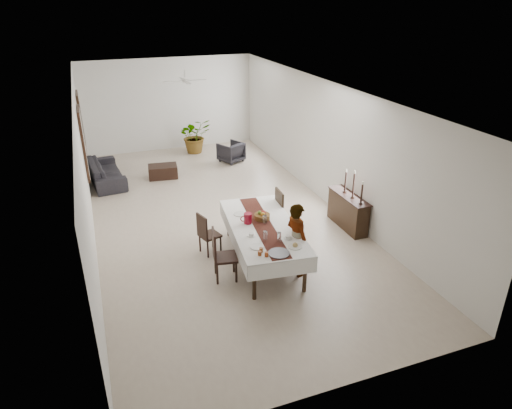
% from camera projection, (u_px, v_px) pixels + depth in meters
% --- Properties ---
extents(floor, '(6.00, 12.00, 0.00)m').
position_uv_depth(floor, '(218.00, 216.00, 11.65)').
color(floor, '#C4B39C').
rests_on(floor, ground).
extents(ceiling, '(6.00, 12.00, 0.02)m').
position_uv_depth(ceiling, '(213.00, 89.00, 10.30)').
color(ceiling, silver).
rests_on(ceiling, wall_back).
extents(wall_back, '(6.00, 0.02, 3.20)m').
position_uv_depth(wall_back, '(169.00, 105.00, 16.08)').
color(wall_back, silver).
rests_on(wall_back, floor).
extents(wall_front, '(6.00, 0.02, 3.20)m').
position_uv_depth(wall_front, '(342.00, 298.00, 5.88)').
color(wall_front, silver).
rests_on(wall_front, floor).
extents(wall_left, '(0.02, 12.00, 3.20)m').
position_uv_depth(wall_left, '(84.00, 172.00, 10.03)').
color(wall_left, silver).
rests_on(wall_left, floor).
extents(wall_right, '(0.02, 12.00, 3.20)m').
position_uv_depth(wall_right, '(326.00, 143.00, 11.93)').
color(wall_right, silver).
rests_on(wall_right, floor).
extents(dining_table_top, '(1.41, 2.77, 0.06)m').
position_uv_depth(dining_table_top, '(263.00, 227.00, 9.37)').
color(dining_table_top, black).
rests_on(dining_table_top, table_leg_fl).
extents(table_leg_fl, '(0.09, 0.09, 0.78)m').
position_uv_depth(table_leg_fl, '(254.00, 281.00, 8.32)').
color(table_leg_fl, black).
rests_on(table_leg_fl, floor).
extents(table_leg_fr, '(0.09, 0.09, 0.78)m').
position_uv_depth(table_leg_fr, '(305.00, 274.00, 8.54)').
color(table_leg_fr, black).
rests_on(table_leg_fr, floor).
extents(table_leg_bl, '(0.09, 0.09, 0.78)m').
position_uv_depth(table_leg_bl, '(229.00, 220.00, 10.55)').
color(table_leg_bl, black).
rests_on(table_leg_bl, floor).
extents(table_leg_br, '(0.09, 0.09, 0.78)m').
position_uv_depth(table_leg_br, '(269.00, 216.00, 10.76)').
color(table_leg_br, black).
rests_on(table_leg_br, floor).
extents(tablecloth_top, '(1.63, 2.99, 0.01)m').
position_uv_depth(tablecloth_top, '(263.00, 225.00, 9.36)').
color(tablecloth_top, white).
rests_on(tablecloth_top, dining_table_top).
extents(tablecloth_drape_left, '(0.34, 2.84, 0.33)m').
position_uv_depth(tablecloth_drape_left, '(232.00, 236.00, 9.28)').
color(tablecloth_drape_left, silver).
rests_on(tablecloth_drape_left, dining_table_top).
extents(tablecloth_drape_right, '(0.34, 2.84, 0.33)m').
position_uv_depth(tablecloth_drape_right, '(293.00, 229.00, 9.56)').
color(tablecloth_drape_right, white).
rests_on(tablecloth_drape_right, dining_table_top).
extents(tablecloth_drape_near, '(1.30, 0.16, 0.33)m').
position_uv_depth(tablecloth_drape_near, '(283.00, 269.00, 8.17)').
color(tablecloth_drape_near, white).
rests_on(tablecloth_drape_near, dining_table_top).
extents(tablecloth_drape_far, '(1.30, 0.16, 0.33)m').
position_uv_depth(tablecloth_drape_far, '(247.00, 204.00, 10.68)').
color(tablecloth_drape_far, white).
rests_on(tablecloth_drape_far, dining_table_top).
extents(table_runner, '(0.70, 2.80, 0.00)m').
position_uv_depth(table_runner, '(263.00, 225.00, 9.35)').
color(table_runner, '#552218').
rests_on(table_runner, tablecloth_top).
extents(red_pitcher, '(0.18, 0.18, 0.22)m').
position_uv_depth(red_pitcher, '(248.00, 218.00, 9.39)').
color(red_pitcher, maroon).
rests_on(red_pitcher, tablecloth_top).
extents(pitcher_handle, '(0.13, 0.04, 0.13)m').
position_uv_depth(pitcher_handle, '(243.00, 219.00, 9.37)').
color(pitcher_handle, maroon).
rests_on(pitcher_handle, red_pitcher).
extents(wine_glass_near, '(0.08, 0.08, 0.19)m').
position_uv_depth(wine_glass_near, '(279.00, 237.00, 8.71)').
color(wine_glass_near, white).
rests_on(wine_glass_near, tablecloth_top).
extents(wine_glass_mid, '(0.08, 0.08, 0.19)m').
position_uv_depth(wine_glass_mid, '(265.00, 236.00, 8.75)').
color(wine_glass_mid, white).
rests_on(wine_glass_mid, tablecloth_top).
extents(wine_glass_far, '(0.08, 0.08, 0.19)m').
position_uv_depth(wine_glass_far, '(265.00, 220.00, 9.37)').
color(wine_glass_far, white).
rests_on(wine_glass_far, tablecloth_top).
extents(teacup_right, '(0.10, 0.10, 0.07)m').
position_uv_depth(teacup_right, '(288.00, 237.00, 8.82)').
color(teacup_right, white).
rests_on(teacup_right, saucer_right).
extents(saucer_right, '(0.17, 0.17, 0.01)m').
position_uv_depth(saucer_right, '(288.00, 238.00, 8.84)').
color(saucer_right, silver).
rests_on(saucer_right, tablecloth_top).
extents(teacup_left, '(0.10, 0.10, 0.07)m').
position_uv_depth(teacup_left, '(251.00, 234.00, 8.92)').
color(teacup_left, silver).
rests_on(teacup_left, saucer_left).
extents(saucer_left, '(0.17, 0.17, 0.01)m').
position_uv_depth(saucer_left, '(251.00, 236.00, 8.94)').
color(saucer_left, white).
rests_on(saucer_left, tablecloth_top).
extents(plate_near_right, '(0.27, 0.27, 0.02)m').
position_uv_depth(plate_near_right, '(295.00, 246.00, 8.55)').
color(plate_near_right, white).
rests_on(plate_near_right, tablecloth_top).
extents(bread_near_right, '(0.10, 0.10, 0.10)m').
position_uv_depth(bread_near_right, '(295.00, 245.00, 8.54)').
color(bread_near_right, tan).
rests_on(bread_near_right, plate_near_right).
extents(plate_near_left, '(0.27, 0.27, 0.02)m').
position_uv_depth(plate_near_left, '(257.00, 247.00, 8.54)').
color(plate_near_left, silver).
rests_on(plate_near_left, tablecloth_top).
extents(plate_far_left, '(0.27, 0.27, 0.02)m').
position_uv_depth(plate_far_left, '(240.00, 214.00, 9.81)').
color(plate_far_left, silver).
rests_on(plate_far_left, tablecloth_top).
extents(serving_tray, '(0.40, 0.40, 0.02)m').
position_uv_depth(serving_tray, '(279.00, 253.00, 8.32)').
color(serving_tray, '#3C3D41').
rests_on(serving_tray, tablecloth_top).
extents(jam_jar_a, '(0.07, 0.07, 0.08)m').
position_uv_depth(jam_jar_a, '(267.00, 254.00, 8.23)').
color(jam_jar_a, '#943B15').
rests_on(jam_jar_a, tablecloth_top).
extents(jam_jar_b, '(0.07, 0.07, 0.08)m').
position_uv_depth(jam_jar_b, '(260.00, 253.00, 8.26)').
color(jam_jar_b, brown).
rests_on(jam_jar_b, tablecloth_top).
extents(jam_jar_c, '(0.07, 0.07, 0.08)m').
position_uv_depth(jam_jar_c, '(261.00, 250.00, 8.37)').
color(jam_jar_c, brown).
rests_on(jam_jar_c, tablecloth_top).
extents(fruit_basket, '(0.33, 0.33, 0.11)m').
position_uv_depth(fruit_basket, '(262.00, 217.00, 9.59)').
color(fruit_basket, brown).
rests_on(fruit_basket, tablecloth_top).
extents(fruit_red, '(0.10, 0.10, 0.10)m').
position_uv_depth(fruit_red, '(263.00, 212.00, 9.58)').
color(fruit_red, maroon).
rests_on(fruit_red, fruit_basket).
extents(fruit_green, '(0.09, 0.09, 0.09)m').
position_uv_depth(fruit_green, '(260.00, 213.00, 9.57)').
color(fruit_green, '#517824').
rests_on(fruit_green, fruit_basket).
extents(fruit_yellow, '(0.09, 0.09, 0.09)m').
position_uv_depth(fruit_yellow, '(263.00, 214.00, 9.50)').
color(fruit_yellow, orange).
rests_on(fruit_yellow, fruit_basket).
extents(chair_right_near_seat, '(0.53, 0.53, 0.05)m').
position_uv_depth(chair_right_near_seat, '(289.00, 247.00, 9.30)').
color(chair_right_near_seat, black).
rests_on(chair_right_near_seat, chair_right_near_leg_fl).
extents(chair_right_near_leg_fl, '(0.05, 0.05, 0.45)m').
position_uv_depth(chair_right_near_leg_fl, '(300.00, 261.00, 9.27)').
color(chair_right_near_leg_fl, black).
rests_on(chair_right_near_leg_fl, floor).
extents(chair_right_near_leg_fr, '(0.05, 0.05, 0.45)m').
position_uv_depth(chair_right_near_leg_fr, '(295.00, 252.00, 9.60)').
color(chair_right_near_leg_fr, black).
rests_on(chair_right_near_leg_fr, floor).
extents(chair_right_near_leg_bl, '(0.05, 0.05, 0.45)m').
position_uv_depth(chair_right_near_leg_bl, '(282.00, 263.00, 9.21)').
color(chair_right_near_leg_bl, black).
rests_on(chair_right_near_leg_bl, floor).
extents(chair_right_near_leg_br, '(0.05, 0.05, 0.45)m').
position_uv_depth(chair_right_near_leg_br, '(278.00, 253.00, 9.54)').
color(chair_right_near_leg_br, black).
rests_on(chair_right_near_leg_br, floor).
extents(chair_right_near_back, '(0.13, 0.45, 0.58)m').
position_uv_depth(chair_right_near_back, '(299.00, 232.00, 9.20)').
color(chair_right_near_back, black).
rests_on(chair_right_near_back, chair_right_near_seat).
extents(chair_right_far_seat, '(0.52, 0.52, 0.06)m').
position_uv_depth(chair_right_far_seat, '(270.00, 218.00, 10.41)').
color(chair_right_far_seat, black).
rests_on(chair_right_far_seat, chair_right_far_leg_fl).
extents(chair_right_far_leg_fl, '(0.05, 0.05, 0.48)m').
position_uv_depth(chair_right_far_leg_fl, '(281.00, 231.00, 10.40)').
color(chair_right_far_leg_fl, black).
rests_on(chair_right_far_leg_fl, floor).
extents(chair_right_far_leg_fr, '(0.05, 0.05, 0.48)m').
position_uv_depth(chair_right_far_leg_fr, '(275.00, 223.00, 10.75)').
color(chair_right_far_leg_fr, black).
rests_on(chair_right_far_leg_fr, floor).
extents(chair_right_far_leg_bl, '(0.05, 0.05, 0.48)m').
position_uv_depth(chair_right_far_leg_bl, '(264.00, 233.00, 10.30)').
color(chair_right_far_leg_bl, black).
rests_on(chair_right_far_leg_bl, floor).
extents(chair_right_far_leg_br, '(0.05, 0.05, 0.48)m').
position_uv_depth(chair_right_far_leg_br, '(259.00, 226.00, 10.64)').
color(chair_right_far_leg_br, black).
rests_on(chair_right_far_leg_br, floor).
extents(chair_right_far_back, '(0.07, 0.49, 0.62)m').
position_uv_depth(chair_right_far_back, '(279.00, 203.00, 10.33)').
color(chair_right_far_back, black).
rests_on(chair_right_far_back, chair_right_far_seat).
extents(chair_left_near_seat, '(0.53, 0.53, 0.05)m').
position_uv_depth(chair_left_near_seat, '(225.00, 257.00, 8.92)').
color(chair_left_near_seat, black).
rests_on(chair_left_near_seat, chair_left_near_leg_fl).
extents(chair_left_near_leg_fl, '(0.05, 0.05, 0.45)m').
position_uv_depth(chair_left_near_leg_fl, '(215.00, 264.00, 9.16)').
color(chair_left_near_leg_fl, black).
rests_on(chair_left_near_leg_fl, floor).
extents(chair_left_near_leg_fr, '(0.05, 0.05, 0.45)m').
position_uv_depth(chair_left_near_leg_fr, '(217.00, 274.00, 8.83)').
color(chair_left_near_leg_fr, black).
rests_on(chair_left_near_leg_fr, floor).
extents(chair_left_near_leg_bl, '(0.05, 0.05, 0.45)m').
position_uv_depth(chair_left_near_leg_bl, '(234.00, 262.00, 9.22)').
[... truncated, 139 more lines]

